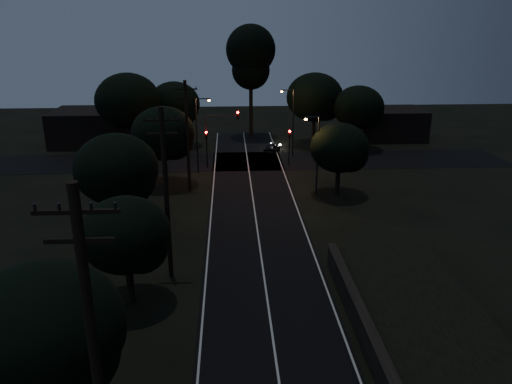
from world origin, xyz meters
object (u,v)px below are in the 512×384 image
streetlight_c (316,150)px  signal_left (207,142)px  tall_pine (251,56)px  signal_mast (221,128)px  streetlight_b (292,118)px  utility_pole_mid (166,193)px  car (272,147)px  streetlight_a (198,130)px  utility_pole_near (97,373)px  utility_pole_far (187,135)px  signal_right (289,141)px

streetlight_c → signal_left: bearing=136.2°
tall_pine → signal_mast: tall_pine is taller
tall_pine → streetlight_b: size_ratio=1.89×
signal_left → streetlight_c: streetlight_c is taller
utility_pole_mid → car: size_ratio=3.17×
streetlight_a → utility_pole_near: bearing=-91.0°
utility_pole_mid → signal_mast: bearing=83.0°
utility_pole_mid → signal_left: bearing=86.8°
tall_pine → utility_pole_far: bearing=-106.9°
signal_left → utility_pole_near: bearing=-91.9°
signal_right → car: signal_right is taller
signal_mast → streetlight_b: (8.22, 4.01, 0.30)m
streetlight_c → utility_pole_near: bearing=-110.3°
utility_pole_near → streetlight_a: size_ratio=1.50×
tall_pine → streetlight_a: size_ratio=1.89×
car → utility_pole_far: bearing=77.5°
signal_right → streetlight_b: bearing=80.0°
utility_pole_far → streetlight_b: bearing=46.7°
utility_pole_near → car: utility_pole_near is taller
streetlight_a → signal_right: bearing=11.3°
tall_pine → car: (2.20, -9.00, -10.29)m
streetlight_b → signal_left: bearing=-158.0°
utility_pole_near → utility_pole_far: bearing=90.0°
signal_right → streetlight_c: 10.18m
signal_mast → car: (6.11, 6.01, -3.75)m
streetlight_c → utility_pole_mid: bearing=-128.3°
utility_pole_near → signal_right: size_ratio=2.93×
signal_left → car: size_ratio=1.18×
utility_pole_far → streetlight_b: size_ratio=1.31×
streetlight_a → signal_mast: bearing=39.8°
utility_pole_far → signal_mast: (3.09, 7.99, -1.15)m
tall_pine → car: bearing=-76.3°
signal_left → streetlight_b: size_ratio=0.51×
streetlight_b → car: (-2.11, 2.00, -4.04)m
signal_mast → utility_pole_near: bearing=-94.2°
utility_pole_far → signal_right: bearing=37.0°
utility_pole_far → signal_mast: bearing=68.9°
signal_mast → signal_right: bearing=-0.0°
signal_mast → streetlight_b: streetlight_b is taller
utility_pole_near → tall_pine: bearing=83.0°
signal_right → utility_pole_far: bearing=-143.0°
utility_pole_near → signal_left: 42.15m
streetlight_a → signal_left: bearing=70.4°
tall_pine → car: tall_pine is taller
signal_left → signal_mast: bearing=0.1°
streetlight_c → utility_pole_far: bearing=170.4°
utility_pole_mid → signal_left: utility_pole_mid is taller
utility_pole_far → car: 17.45m
streetlight_a → streetlight_c: 13.72m
utility_pole_far → signal_left: 8.53m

